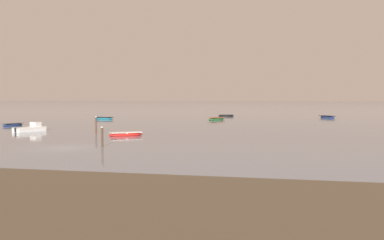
% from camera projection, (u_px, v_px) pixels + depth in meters
% --- Properties ---
extents(ground_plane, '(800.00, 800.00, 0.00)m').
position_uv_depth(ground_plane, '(64.00, 148.00, 34.34)').
color(ground_plane, gray).
extents(rowboat_moored_0, '(3.12, 4.25, 0.64)m').
position_uv_depth(rowboat_moored_0, '(216.00, 119.00, 76.65)').
color(rowboat_moored_0, '#23602D').
rests_on(rowboat_moored_0, ground).
extents(rowboat_moored_1, '(3.27, 4.02, 0.62)m').
position_uv_depth(rowboat_moored_1, '(327.00, 117.00, 84.22)').
color(rowboat_moored_1, navy).
rests_on(rowboat_moored_1, ground).
extents(rowboat_moored_3, '(3.59, 3.11, 0.56)m').
position_uv_depth(rowboat_moored_3, '(126.00, 134.00, 45.30)').
color(rowboat_moored_3, red).
rests_on(rowboat_moored_3, ground).
extents(rowboat_moored_4, '(1.96, 3.46, 0.52)m').
position_uv_depth(rowboat_moored_4, '(13.00, 125.00, 60.89)').
color(rowboat_moored_4, navy).
rests_on(rowboat_moored_4, ground).
extents(rowboat_moored_5, '(3.91, 2.09, 0.59)m').
position_uv_depth(rowboat_moored_5, '(104.00, 118.00, 78.90)').
color(rowboat_moored_5, '#197084').
rests_on(rowboat_moored_5, ground).
extents(motorboat_moored_3, '(3.03, 4.48, 1.61)m').
position_uv_depth(motorboat_moored_3, '(34.00, 129.00, 51.57)').
color(motorboat_moored_3, white).
rests_on(motorboat_moored_3, ground).
extents(rowboat_moored_7, '(3.48, 2.20, 0.52)m').
position_uv_depth(rowboat_moored_7, '(226.00, 116.00, 90.64)').
color(rowboat_moored_7, black).
rests_on(rowboat_moored_7, ground).
extents(mooring_post_near, '(0.22, 0.22, 1.87)m').
position_uv_depth(mooring_post_near, '(102.00, 137.00, 35.33)').
color(mooring_post_near, '#433323').
rests_on(mooring_post_near, ground).
extents(mooring_post_right, '(0.22, 0.22, 2.13)m').
position_uv_depth(mooring_post_right, '(96.00, 125.00, 48.52)').
color(mooring_post_right, '#4F3323').
rests_on(mooring_post_right, ground).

